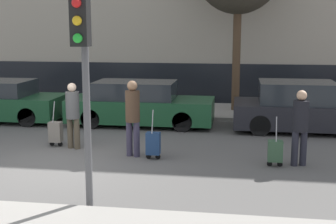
# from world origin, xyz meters

# --- Properties ---
(ground_plane) EXTENTS (80.00, 80.00, 0.00)m
(ground_plane) POSITION_xyz_m (0.00, 0.00, 0.00)
(ground_plane) COLOR #565451
(sidewalk_far) EXTENTS (28.00, 3.00, 0.12)m
(sidewalk_far) POSITION_xyz_m (0.00, 7.00, 0.06)
(sidewalk_far) COLOR gray
(sidewalk_far) RESTS_ON ground_plane
(parked_car_0) EXTENTS (3.99, 1.81, 1.33)m
(parked_car_0) POSITION_xyz_m (-3.64, 4.58, 0.63)
(parked_car_0) COLOR #194728
(parked_car_0) RESTS_ON ground_plane
(parked_car_1) EXTENTS (4.52, 1.75, 1.38)m
(parked_car_1) POSITION_xyz_m (1.01, 4.58, 0.65)
(parked_car_1) COLOR #194728
(parked_car_1) RESTS_ON ground_plane
(parked_car_2) EXTENTS (3.97, 1.90, 1.47)m
(parked_car_2) POSITION_xyz_m (5.89, 4.48, 0.68)
(parked_car_2) COLOR black
(parked_car_2) RESTS_ON ground_plane
(pedestrian_left) EXTENTS (0.34, 0.34, 1.68)m
(pedestrian_left) POSITION_xyz_m (-0.05, 1.48, 0.95)
(pedestrian_left) COLOR #4C4233
(pedestrian_left) RESTS_ON ground_plane
(trolley_left) EXTENTS (0.34, 0.29, 1.18)m
(trolley_left) POSITION_xyz_m (-0.58, 1.62, 0.38)
(trolley_left) COLOR slate
(trolley_left) RESTS_ON ground_plane
(pedestrian_center) EXTENTS (0.34, 0.34, 1.82)m
(pedestrian_center) POSITION_xyz_m (1.61, 0.99, 1.04)
(pedestrian_center) COLOR #383347
(pedestrian_center) RESTS_ON ground_plane
(trolley_center) EXTENTS (0.34, 0.29, 1.17)m
(trolley_center) POSITION_xyz_m (2.13, 0.82, 0.37)
(trolley_center) COLOR navy
(trolley_center) RESTS_ON ground_plane
(pedestrian_right) EXTENTS (0.34, 0.34, 1.70)m
(pedestrian_right) POSITION_xyz_m (5.43, 0.80, 0.96)
(pedestrian_right) COLOR #23232D
(pedestrian_right) RESTS_ON ground_plane
(trolley_right) EXTENTS (0.34, 0.29, 1.13)m
(trolley_right) POSITION_xyz_m (4.91, 0.65, 0.35)
(trolley_right) COLOR #335138
(trolley_right) RESTS_ON ground_plane
(traffic_light) EXTENTS (0.28, 0.47, 3.55)m
(traffic_light) POSITION_xyz_m (1.58, -2.36, 2.54)
(traffic_light) COLOR #515154
(traffic_light) RESTS_ON ground_plane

